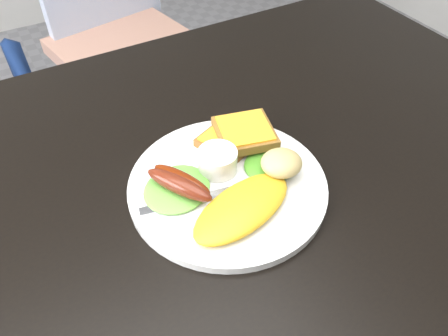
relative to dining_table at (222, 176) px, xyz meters
The scene contains 13 objects.
dining_table is the anchor object (origin of this frame).
dining_chair 0.96m from the dining_table, 80.84° to the left, with size 0.43×0.43×0.05m, color tan.
plate 0.05m from the dining_table, 109.53° to the right, with size 0.28×0.28×0.01m, color white.
lettuce_left 0.09m from the dining_table, 165.42° to the right, with size 0.10×0.09×0.01m, color #499433.
lettuce_right 0.08m from the dining_table, 38.78° to the right, with size 0.08×0.07×0.01m, color #2F941B.
omelette 0.11m from the dining_table, 104.44° to the right, with size 0.16×0.07×0.02m, color gold.
sausage_a 0.10m from the dining_table, 159.68° to the right, with size 0.03×0.10×0.03m, color #663015.
sausage_b 0.09m from the dining_table, 162.43° to the right, with size 0.02×0.09×0.02m, color #692C0D.
ramekin 0.05m from the dining_table, 138.11° to the right, with size 0.06×0.06×0.03m, color white.
toast_a 0.05m from the dining_table, 46.75° to the left, with size 0.07×0.07×0.01m, color brown.
toast_b 0.07m from the dining_table, 20.39° to the left, with size 0.08×0.08×0.01m, color brown.
potato_salad 0.10m from the dining_table, 49.08° to the right, with size 0.06×0.05×0.03m, color #CFBD8D.
fork 0.09m from the dining_table, 141.12° to the right, with size 0.16×0.01×0.00m, color #ADAFB7.
Camera 1 is at (-0.22, -0.40, 1.21)m, focal length 35.00 mm.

